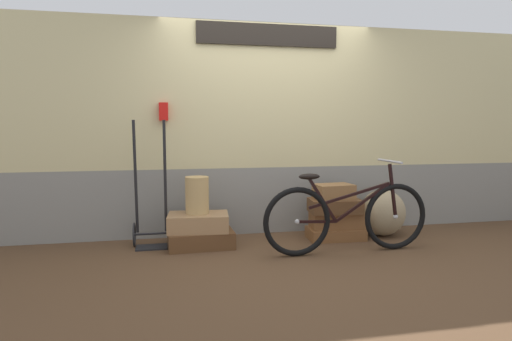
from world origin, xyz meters
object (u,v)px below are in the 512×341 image
at_px(suitcase_1, 198,222).
at_px(wicker_basket, 197,195).
at_px(suitcase_5, 334,191).
at_px(luggage_trolley, 151,215).
at_px(suitcase_2, 335,233).
at_px(suitcase_4, 335,206).
at_px(burlap_sack, 383,213).
at_px(suitcase_0, 200,238).
at_px(suitcase_3, 336,219).
at_px(bicycle, 347,217).

xyz_separation_m(suitcase_1, wicker_basket, (-0.01, 0.03, 0.29)).
relative_size(suitcase_5, luggage_trolley, 0.31).
distance_m(suitcase_1, suitcase_2, 1.59).
xyz_separation_m(suitcase_4, burlap_sack, (0.62, 0.05, -0.12)).
height_order(suitcase_1, burlap_sack, burlap_sack).
relative_size(suitcase_0, wicker_basket, 1.74).
bearing_deg(burlap_sack, suitcase_5, -178.45).
distance_m(suitcase_0, suitcase_3, 1.58).
bearing_deg(suitcase_1, suitcase_2, 5.90).
distance_m(suitcase_5, burlap_sack, 0.68).
bearing_deg(bicycle, suitcase_3, 78.55).
distance_m(suitcase_0, suitcase_1, 0.18).
bearing_deg(bicycle, suitcase_5, 82.61).
height_order(suitcase_2, luggage_trolley, luggage_trolley).
bearing_deg(wicker_basket, suitcase_1, -76.81).
xyz_separation_m(suitcase_3, suitcase_5, (-0.04, -0.01, 0.33)).
relative_size(suitcase_1, suitcase_5, 1.50).
height_order(suitcase_0, suitcase_5, suitcase_5).
height_order(suitcase_2, suitcase_3, suitcase_3).
distance_m(suitcase_2, bicycle, 0.63).
xyz_separation_m(suitcase_1, burlap_sack, (2.18, 0.05, 0.00)).
height_order(luggage_trolley, bicycle, luggage_trolley).
bearing_deg(luggage_trolley, bicycle, -18.69).
bearing_deg(suitcase_1, wicker_basket, 108.38).
bearing_deg(bicycle, wicker_basket, 159.82).
distance_m(suitcase_5, luggage_trolley, 2.06).
bearing_deg(suitcase_4, suitcase_1, -174.99).
bearing_deg(burlap_sack, wicker_basket, -179.35).
relative_size(suitcase_0, luggage_trolley, 0.51).
bearing_deg(suitcase_4, burlap_sack, 9.14).
bearing_deg(bicycle, suitcase_4, 81.68).
distance_m(suitcase_1, suitcase_5, 1.58).
relative_size(suitcase_2, suitcase_3, 1.07).
bearing_deg(suitcase_5, suitcase_1, 175.55).
bearing_deg(luggage_trolley, suitcase_4, -4.00).
height_order(suitcase_1, suitcase_3, suitcase_1).
distance_m(suitcase_3, suitcase_5, 0.33).
relative_size(luggage_trolley, burlap_sack, 2.48).
distance_m(suitcase_5, wicker_basket, 1.56).
bearing_deg(suitcase_4, luggage_trolley, -179.16).
bearing_deg(suitcase_5, suitcase_3, 9.75).
distance_m(suitcase_3, burlap_sack, 0.59).
bearing_deg(wicker_basket, burlap_sack, 0.65).
bearing_deg(suitcase_3, wicker_basket, -172.53).
height_order(suitcase_3, suitcase_4, suitcase_4).
distance_m(suitcase_2, suitcase_3, 0.16).
relative_size(suitcase_2, burlap_sack, 1.14).
distance_m(suitcase_0, luggage_trolley, 0.59).
xyz_separation_m(suitcase_1, luggage_trolley, (-0.49, 0.15, 0.07)).
xyz_separation_m(suitcase_4, suitcase_5, (-0.00, 0.03, 0.16)).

